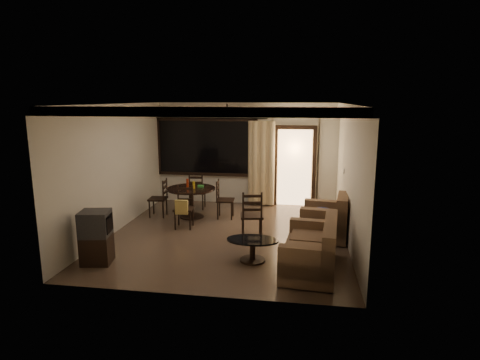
% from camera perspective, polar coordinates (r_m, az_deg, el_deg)
% --- Properties ---
extents(ground, '(5.50, 5.50, 0.00)m').
position_cam_1_polar(ground, '(8.79, -1.74, -7.82)').
color(ground, '#7F6651').
rests_on(ground, ground).
extents(room_shell, '(5.50, 6.70, 5.50)m').
position_cam_1_polar(room_shell, '(10.02, 3.41, 5.33)').
color(room_shell, beige).
rests_on(room_shell, ground).
extents(dining_table, '(1.19, 1.19, 0.96)m').
position_cam_1_polar(dining_table, '(9.99, -6.94, -2.01)').
color(dining_table, black).
rests_on(dining_table, ground).
extents(dining_chair_west, '(0.45, 0.45, 0.95)m').
position_cam_1_polar(dining_chair_west, '(10.26, -11.50, -3.54)').
color(dining_chair_west, black).
rests_on(dining_chair_west, ground).
extents(dining_chair_east, '(0.45, 0.45, 0.95)m').
position_cam_1_polar(dining_chair_east, '(9.93, -2.16, -3.82)').
color(dining_chair_east, black).
rests_on(dining_chair_east, ground).
extents(dining_chair_south, '(0.45, 0.50, 0.95)m').
position_cam_1_polar(dining_chair_south, '(9.25, -7.97, -4.94)').
color(dining_chair_south, black).
rests_on(dining_chair_south, ground).
extents(dining_chair_north, '(0.45, 0.45, 0.95)m').
position_cam_1_polar(dining_chair_north, '(10.81, -6.07, -2.60)').
color(dining_chair_north, black).
rests_on(dining_chair_north, ground).
extents(tv_cabinet, '(0.58, 0.54, 0.97)m').
position_cam_1_polar(tv_cabinet, '(7.66, -19.77, -7.65)').
color(tv_cabinet, black).
rests_on(tv_cabinet, ground).
extents(sofa, '(1.01, 1.70, 0.87)m').
position_cam_1_polar(sofa, '(7.07, 10.38, -9.93)').
color(sofa, '#42281E').
rests_on(sofa, ground).
extents(armchair, '(1.04, 1.04, 0.94)m').
position_cam_1_polar(armchair, '(8.65, 12.32, -5.71)').
color(armchair, '#42281E').
rests_on(armchair, ground).
extents(coffee_table, '(0.95, 0.57, 0.42)m').
position_cam_1_polar(coffee_table, '(7.37, 1.80, -9.42)').
color(coffee_table, black).
rests_on(coffee_table, ground).
extents(side_chair, '(0.54, 0.54, 1.05)m').
position_cam_1_polar(side_chair, '(8.48, 1.68, -6.32)').
color(side_chair, black).
rests_on(side_chair, ground).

